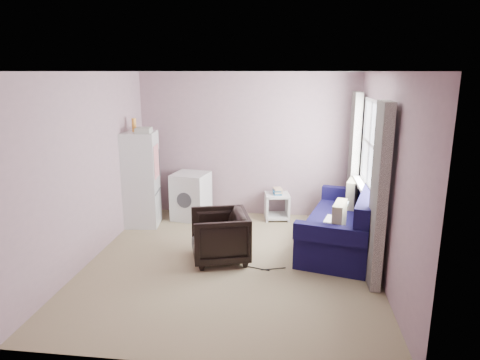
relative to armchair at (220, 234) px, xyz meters
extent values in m
cube|color=#8E7E5D|center=(0.16, -0.08, -0.39)|extent=(3.80, 4.20, 0.02)
cube|color=silver|center=(0.16, -0.08, 2.13)|extent=(3.80, 4.20, 0.02)
cube|color=gray|center=(0.16, 2.03, 0.87)|extent=(3.80, 0.02, 2.50)
cube|color=gray|center=(0.16, -2.19, 0.87)|extent=(3.80, 0.02, 2.50)
cube|color=gray|center=(-1.75, -0.08, 0.87)|extent=(0.02, 4.20, 2.50)
cube|color=gray|center=(2.07, -0.08, 0.87)|extent=(0.02, 4.20, 2.50)
cube|color=white|center=(2.05, 0.62, 1.12)|extent=(0.01, 1.60, 1.20)
imported|color=black|center=(0.00, 0.00, 0.00)|extent=(0.86, 0.90, 0.76)
cube|color=silver|center=(-1.51, 1.22, 0.40)|extent=(0.60, 0.60, 1.56)
cube|color=#37373D|center=(-1.24, 1.26, 0.20)|extent=(0.07, 0.50, 0.02)
cube|color=#37373D|center=(-1.26, 1.45, 0.65)|extent=(0.02, 0.03, 0.45)
cube|color=silver|center=(-1.24, 1.23, 0.71)|extent=(0.05, 0.37, 0.54)
cylinder|color=orange|center=(-1.59, 1.26, 1.29)|extent=(0.08, 0.08, 0.21)
cube|color=#9E9F95|center=(-1.40, 1.15, 1.23)|extent=(0.26, 0.29, 0.08)
cube|color=silver|center=(-0.78, 1.64, 0.03)|extent=(0.66, 0.66, 0.81)
cube|color=#37373D|center=(-0.78, 1.62, 0.40)|extent=(0.61, 0.60, 0.05)
cylinder|color=#37373D|center=(-0.83, 1.35, 0.03)|extent=(0.26, 0.07, 0.27)
cube|color=silver|center=(0.71, 1.78, 0.05)|extent=(0.47, 0.47, 0.04)
cube|color=silver|center=(0.71, 1.78, -0.32)|extent=(0.47, 0.47, 0.04)
cube|color=silver|center=(0.52, 1.75, -0.15)|extent=(0.10, 0.41, 0.45)
cube|color=silver|center=(0.89, 1.80, -0.15)|extent=(0.10, 0.41, 0.45)
cube|color=#1E567E|center=(0.71, 1.78, 0.08)|extent=(0.17, 0.22, 0.03)
cube|color=tan|center=(0.72, 1.78, 0.11)|extent=(0.18, 0.23, 0.03)
cube|color=#1E567E|center=(0.70, 1.78, 0.14)|extent=(0.15, 0.21, 0.03)
cube|color=tan|center=(0.71, 1.77, 0.17)|extent=(0.18, 0.23, 0.03)
cube|color=#0F0C37|center=(1.68, 0.65, -0.16)|extent=(1.38, 2.12, 0.43)
cube|color=#0F0C37|center=(2.03, 0.56, 0.29)|extent=(0.68, 1.94, 0.48)
cube|color=#0F0C37|center=(1.44, -0.26, 0.16)|extent=(0.93, 0.38, 0.22)
cube|color=#0F0C37|center=(1.91, 1.57, 0.16)|extent=(0.93, 0.38, 0.22)
cube|color=tan|center=(1.57, 0.03, 0.27)|extent=(0.23, 0.45, 0.43)
cube|color=tan|center=(1.89, 1.25, 0.27)|extent=(0.23, 0.45, 0.43)
cube|color=silver|center=(1.56, 0.57, 0.07)|extent=(0.33, 0.41, 0.02)
cube|color=silver|center=(1.70, 0.54, 0.19)|extent=(0.15, 0.36, 0.24)
cube|color=white|center=(1.98, 0.62, 0.49)|extent=(0.14, 1.70, 0.04)
cube|color=white|center=(2.03, 0.62, 0.52)|extent=(0.02, 1.68, 0.05)
cube|color=white|center=(2.03, 0.62, 1.12)|extent=(0.02, 1.68, 0.05)
cube|color=white|center=(2.03, 0.62, 1.72)|extent=(0.02, 1.68, 0.05)
cube|color=white|center=(2.03, -0.18, 1.12)|extent=(0.02, 0.05, 1.20)
cube|color=white|center=(2.03, 0.35, 1.12)|extent=(0.02, 0.05, 1.20)
cube|color=white|center=(2.03, 0.89, 1.12)|extent=(0.02, 0.05, 1.20)
cube|color=white|center=(2.03, 1.42, 1.12)|extent=(0.02, 0.05, 1.20)
cube|color=beige|center=(1.94, -0.46, 0.72)|extent=(0.12, 0.46, 2.18)
cube|color=beige|center=(1.94, 1.70, 0.72)|extent=(0.12, 0.46, 2.18)
cylinder|color=black|center=(0.74, -0.21, -0.37)|extent=(0.32, 0.12, 0.01)
cylinder|color=black|center=(0.54, -0.22, -0.37)|extent=(0.32, 0.11, 0.01)
camera|label=1|loc=(0.93, -5.33, 2.12)|focal=32.00mm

